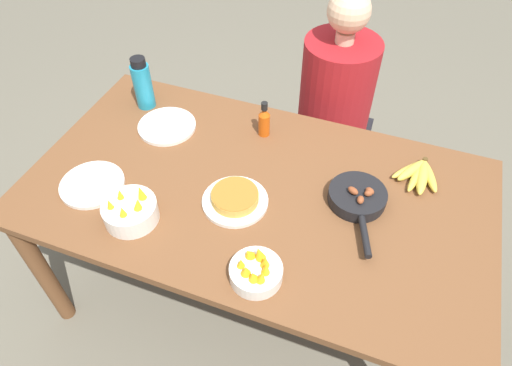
% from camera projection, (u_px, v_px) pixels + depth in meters
% --- Properties ---
extents(ground_plane, '(14.00, 14.00, 0.00)m').
position_uv_depth(ground_plane, '(256.00, 292.00, 2.27)').
color(ground_plane, '#666051').
extents(dining_table, '(1.74, 0.97, 0.77)m').
position_uv_depth(dining_table, '(256.00, 204.00, 1.78)').
color(dining_table, brown).
rests_on(dining_table, ground_plane).
extents(banana_bunch, '(0.19, 0.20, 0.04)m').
position_uv_depth(banana_bunch, '(418.00, 174.00, 1.74)').
color(banana_bunch, gold).
rests_on(banana_bunch, dining_table).
extents(skillet, '(0.21, 0.36, 0.08)m').
position_uv_depth(skillet, '(357.00, 198.00, 1.64)').
color(skillet, black).
rests_on(skillet, dining_table).
extents(frittata_plate_center, '(0.24, 0.24, 0.05)m').
position_uv_depth(frittata_plate_center, '(235.00, 199.00, 1.65)').
color(frittata_plate_center, silver).
rests_on(frittata_plate_center, dining_table).
extents(empty_plate_near_front, '(0.24, 0.24, 0.02)m').
position_uv_depth(empty_plate_near_front, '(92.00, 184.00, 1.72)').
color(empty_plate_near_front, silver).
rests_on(empty_plate_near_front, dining_table).
extents(empty_plate_far_left, '(0.25, 0.25, 0.02)m').
position_uv_depth(empty_plate_far_left, '(167.00, 126.00, 1.95)').
color(empty_plate_far_left, silver).
rests_on(empty_plate_far_left, dining_table).
extents(fruit_bowl_mango, '(0.17, 0.17, 0.10)m').
position_uv_depth(fruit_bowl_mango, '(256.00, 271.00, 1.43)').
color(fruit_bowl_mango, silver).
rests_on(fruit_bowl_mango, dining_table).
extents(fruit_bowl_citrus, '(0.19, 0.19, 0.13)m').
position_uv_depth(fruit_bowl_citrus, '(130.00, 211.00, 1.59)').
color(fruit_bowl_citrus, silver).
rests_on(fruit_bowl_citrus, dining_table).
extents(water_bottle, '(0.08, 0.08, 0.24)m').
position_uv_depth(water_bottle, '(143.00, 84.00, 1.98)').
color(water_bottle, teal).
rests_on(water_bottle, dining_table).
extents(hot_sauce_bottle, '(0.05, 0.05, 0.16)m').
position_uv_depth(hot_sauce_bottle, '(264.00, 121.00, 1.88)').
color(hot_sauce_bottle, '#C64C0F').
rests_on(hot_sauce_bottle, dining_table).
extents(person_figure, '(0.38, 0.38, 1.23)m').
position_uv_depth(person_figure, '(331.00, 129.00, 2.35)').
color(person_figure, black).
rests_on(person_figure, ground_plane).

